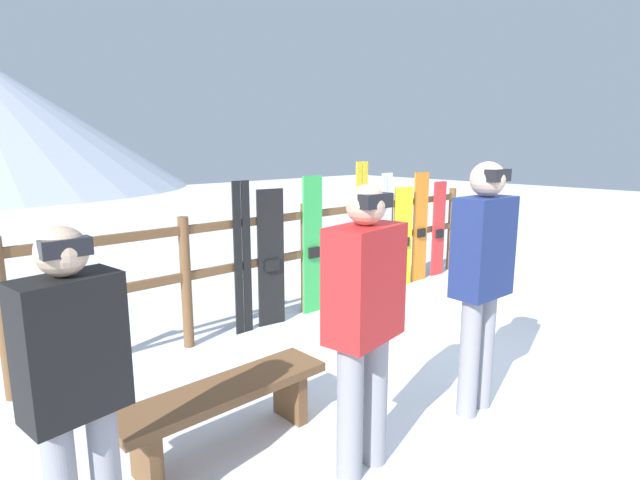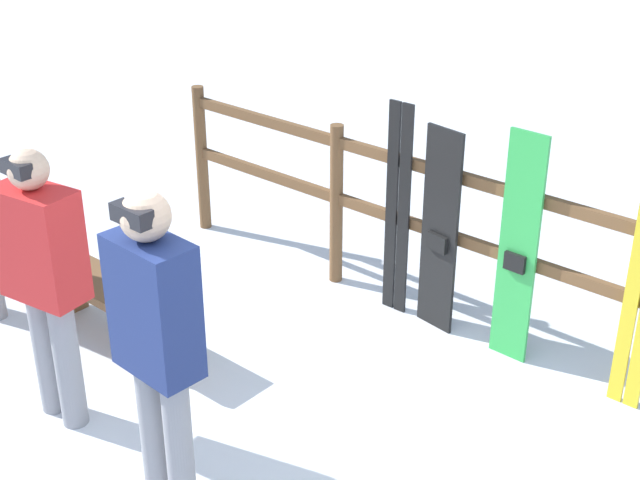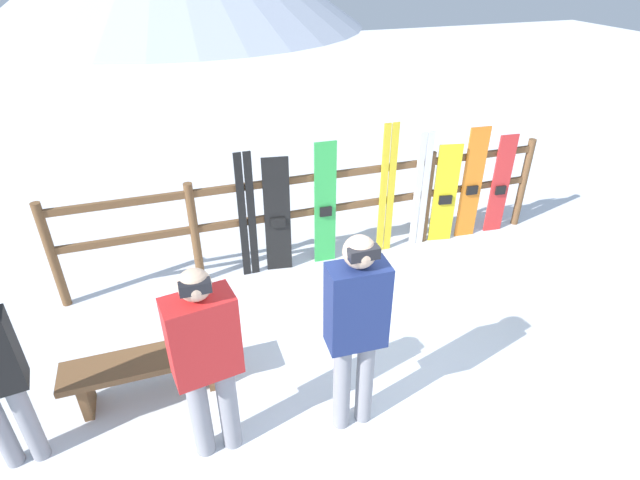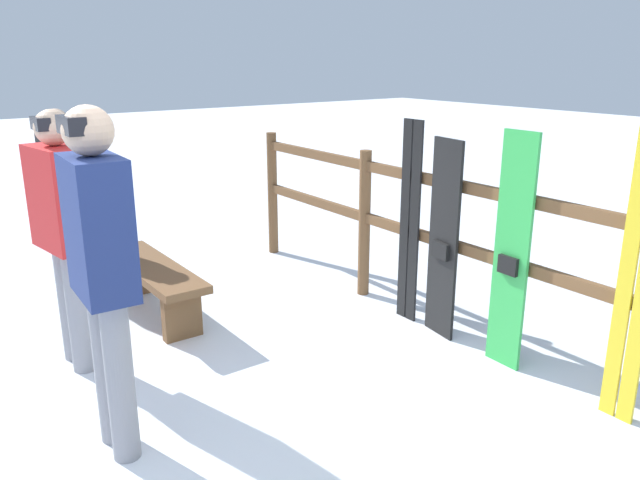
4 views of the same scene
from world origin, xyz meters
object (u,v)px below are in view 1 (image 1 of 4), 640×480
(snowboard_black_stripe, at_px, (271,258))
(snowboard_red, at_px, (439,229))
(person_red, at_px, (364,313))
(snowboard_green, at_px, (313,246))
(bench, at_px, (225,402))
(ski_pair_black, at_px, (243,258))
(person_black, at_px, (75,380))
(person_navy, at_px, (482,270))
(ski_pair_white, at_px, (386,233))
(snowboard_yellow, at_px, (403,237))
(ski_pair_yellow, at_px, (361,231))
(snowboard_orange, at_px, (420,228))

(snowboard_black_stripe, distance_m, snowboard_red, 3.08)
(person_red, relative_size, snowboard_green, 1.08)
(bench, relative_size, snowboard_red, 1.01)
(ski_pair_black, distance_m, snowboard_black_stripe, 0.36)
(snowboard_green, distance_m, snowboard_red, 2.49)
(bench, relative_size, person_black, 0.88)
(person_navy, height_order, ski_pair_white, person_navy)
(ski_pair_white, distance_m, snowboard_red, 1.20)
(person_navy, xyz_separation_m, snowboard_yellow, (2.23, 2.42, -0.38))
(ski_pair_yellow, bearing_deg, person_black, -153.40)
(snowboard_green, bearing_deg, bench, -143.70)
(snowboard_black_stripe, height_order, snowboard_yellow, snowboard_black_stripe)
(person_red, height_order, snowboard_yellow, person_red)
(person_black, bearing_deg, ski_pair_white, 24.05)
(ski_pair_black, xyz_separation_m, snowboard_red, (3.43, -0.00, -0.09))
(person_black, xyz_separation_m, person_navy, (2.54, -0.46, 0.13))
(bench, distance_m, ski_pair_black, 2.07)
(ski_pair_black, xyz_separation_m, snowboard_yellow, (2.59, -0.00, -0.11))
(person_navy, xyz_separation_m, ski_pair_white, (1.88, 2.43, -0.28))
(ski_pair_yellow, relative_size, snowboard_red, 1.23)
(person_navy, distance_m, ski_pair_black, 2.47)
(person_black, bearing_deg, snowboard_orange, 20.88)
(person_navy, xyz_separation_m, ski_pair_black, (-0.36, 2.43, -0.27))
(person_black, height_order, person_navy, person_navy)
(ski_pair_white, height_order, snowboard_orange, ski_pair_white)
(ski_pair_yellow, distance_m, snowboard_red, 1.68)
(ski_pair_yellow, xyz_separation_m, snowboard_yellow, (0.83, -0.00, -0.18))
(person_red, xyz_separation_m, snowboard_black_stripe, (1.10, 2.32, -0.25))
(snowboard_green, height_order, snowboard_yellow, snowboard_green)
(ski_pair_yellow, bearing_deg, bench, -151.81)
(person_navy, distance_m, snowboard_yellow, 3.32)
(snowboard_black_stripe, bearing_deg, person_black, -142.18)
(snowboard_yellow, bearing_deg, ski_pair_black, 179.92)
(snowboard_green, height_order, ski_pair_yellow, ski_pair_yellow)
(snowboard_yellow, xyz_separation_m, snowboard_red, (0.84, 0.00, 0.02))
(person_navy, distance_m, ski_pair_white, 3.08)
(person_black, bearing_deg, snowboard_green, 32.19)
(ski_pair_yellow, bearing_deg, ski_pair_white, 0.00)
(ski_pair_black, xyz_separation_m, snowboard_green, (0.95, -0.00, 0.00))
(snowboard_yellow, bearing_deg, snowboard_black_stripe, 180.00)
(person_red, relative_size, ski_pair_white, 1.10)
(person_black, distance_m, ski_pair_white, 4.84)
(person_black, xyz_separation_m, snowboard_black_stripe, (2.53, 1.97, -0.20))
(snowboard_green, distance_m, snowboard_yellow, 1.65)
(person_red, bearing_deg, snowboard_red, 29.11)
(bench, height_order, person_navy, person_navy)
(ski_pair_white, bearing_deg, person_navy, -127.72)
(ski_pair_black, distance_m, ski_pair_yellow, 1.76)
(person_black, height_order, snowboard_black_stripe, person_black)
(snowboard_black_stripe, bearing_deg, person_red, -115.25)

